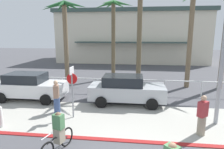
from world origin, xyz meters
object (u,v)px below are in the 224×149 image
object	(u,v)px
car_white_1	(29,86)
car_silver_2	(126,89)
pedestrian_0	(57,98)
bollard_2	(0,116)
palm_tree_2	(113,21)
pedestrian_1	(202,117)
palm_tree_4	(192,16)
stop_sign_bike_lane	(72,85)
palm_tree_1	(65,21)
palm_tree_3	(140,4)
cyclist_black_0	(58,134)

from	to	relation	value
car_white_1	car_silver_2	distance (m)	6.08
car_silver_2	pedestrian_0	xyz separation A→B (m)	(-3.52, -1.90, -0.05)
bollard_2	palm_tree_2	size ratio (longest dim) A/B	0.14
pedestrian_0	car_white_1	bearing A→B (deg)	143.31
palm_tree_2	car_silver_2	xyz separation A→B (m)	(1.55, -6.82, -4.30)
pedestrian_1	palm_tree_4	bearing A→B (deg)	80.79
stop_sign_bike_lane	palm_tree_4	bearing A→B (deg)	43.80
palm_tree_1	palm_tree_3	size ratio (longest dim) A/B	0.79
palm_tree_3	car_white_1	world-z (taller)	palm_tree_3
bollard_2	palm_tree_3	size ratio (longest dim) A/B	0.12
palm_tree_2	stop_sign_bike_lane	bearing A→B (deg)	-95.81
palm_tree_1	palm_tree_3	xyz separation A→B (m)	(5.84, -0.49, 1.13)
car_silver_2	palm_tree_4	bearing A→B (deg)	43.88
stop_sign_bike_lane	pedestrian_0	distance (m)	1.42
palm_tree_3	palm_tree_4	distance (m)	3.91
palm_tree_2	palm_tree_4	size ratio (longest dim) A/B	0.97
palm_tree_3	palm_tree_2	bearing A→B (deg)	126.47
palm_tree_4	pedestrian_0	xyz separation A→B (m)	(-8.04, -6.25, -4.59)
stop_sign_bike_lane	pedestrian_0	size ratio (longest dim) A/B	1.46
palm_tree_1	palm_tree_2	bearing A→B (deg)	36.76
car_white_1	palm_tree_2	bearing A→B (deg)	56.34
car_white_1	pedestrian_0	bearing A→B (deg)	-36.69
pedestrian_1	stop_sign_bike_lane	bearing A→B (deg)	169.38
bollard_2	palm_tree_1	xyz separation A→B (m)	(0.26, 7.98, 4.57)
pedestrian_0	cyclist_black_0	bearing A→B (deg)	-66.96
car_white_1	pedestrian_0	world-z (taller)	pedestrian_0
cyclist_black_0	pedestrian_1	size ratio (longest dim) A/B	1.04
car_silver_2	palm_tree_1	bearing A→B (deg)	140.58
bollard_2	palm_tree_3	xyz separation A→B (m)	(6.10, 7.50, 5.70)
palm_tree_3	pedestrian_1	size ratio (longest dim) A/B	4.91
palm_tree_2	palm_tree_4	bearing A→B (deg)	-22.11
car_white_1	palm_tree_4	bearing A→B (deg)	22.23
palm_tree_3	pedestrian_0	bearing A→B (deg)	-127.39
palm_tree_4	cyclist_black_0	distance (m)	12.60
palm_tree_4	pedestrian_0	world-z (taller)	palm_tree_4
car_white_1	cyclist_black_0	bearing A→B (deg)	-52.94
palm_tree_1	cyclist_black_0	size ratio (longest dim) A/B	3.75
car_silver_2	palm_tree_2	bearing A→B (deg)	102.85
palm_tree_2	pedestrian_1	world-z (taller)	palm_tree_2
stop_sign_bike_lane	bollard_2	xyz separation A→B (m)	(-2.86, -1.43, -1.16)
pedestrian_0	pedestrian_1	bearing A→B (deg)	-12.93
stop_sign_bike_lane	palm_tree_1	xyz separation A→B (m)	(-2.59, 6.56, 3.41)
car_white_1	pedestrian_1	size ratio (longest dim) A/B	2.58
pedestrian_0	pedestrian_1	xyz separation A→B (m)	(6.78, -1.56, -0.03)
cyclist_black_0	pedestrian_0	distance (m)	3.70
palm_tree_1	pedestrian_1	xyz separation A→B (m)	(8.34, -7.63, -4.30)
palm_tree_4	palm_tree_3	bearing A→B (deg)	-170.16
pedestrian_1	cyclist_black_0	bearing A→B (deg)	-160.89
cyclist_black_0	palm_tree_3	bearing A→B (deg)	72.55
pedestrian_0	pedestrian_1	size ratio (longest dim) A/B	1.03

